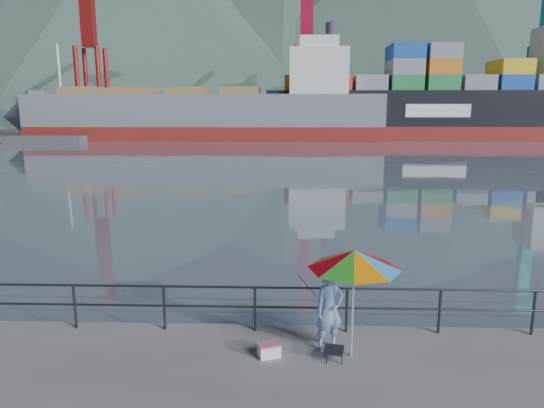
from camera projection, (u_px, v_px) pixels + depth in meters
The scene contains 13 objects.
harbor_water at pixel (282, 126), 136.53m from camera, with size 500.00×280.00×0.00m, color slate.
far_dock at pixel (328, 132), 99.93m from camera, with size 200.00×40.00×0.40m, color #514F4C.
guardrail at pixel (209, 308), 10.62m from camera, with size 22.00×0.06×1.03m.
mountains at pixel (376, 35), 204.65m from camera, with size 600.00×332.80×80.00m.
port_cranes at pixel (451, 45), 87.34m from camera, with size 116.00×28.00×38.40m.
container_stacks at pixel (452, 120), 99.23m from camera, with size 58.00×5.40×7.80m.
fisherman at pixel (329, 310), 9.70m from camera, with size 0.62×0.40×1.69m, color #2A579A.
beach_umbrella at pixel (354, 260), 9.19m from camera, with size 2.00×2.00×2.18m.
folding_stool at pixel (334, 354), 9.40m from camera, with size 0.44×0.44×0.25m.
cooler_bag at pixel (269, 351), 9.55m from camera, with size 0.42×0.28×0.24m, color silver.
fishing_rod at pixel (308, 325), 10.98m from camera, with size 0.02×0.02×1.91m, color black.
bulk_carrier at pixel (218, 113), 78.83m from camera, with size 56.52×9.78×14.50m.
container_ship at pixel (440, 102), 78.99m from camera, with size 53.29×8.88×18.10m.
Camera 1 is at (1.70, -8.23, 4.81)m, focal length 32.00 mm.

